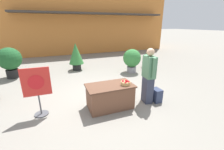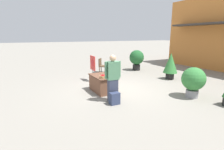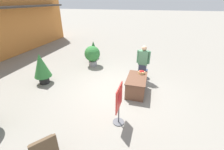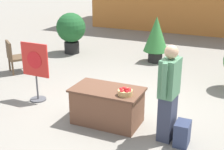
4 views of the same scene
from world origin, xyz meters
TOP-DOWN VIEW (x-y plane):
  - ground_plane at (0.00, 0.00)m, footprint 120.00×120.00m
  - display_table at (-0.03, -0.72)m, footprint 1.35×0.77m
  - apple_basket at (0.39, -0.87)m, footprint 0.27×0.27m
  - person_visitor at (1.17, -0.84)m, footprint 0.30×0.61m
  - backpack at (1.47, -0.93)m, footprint 0.24×0.34m
  - poster_board at (-1.91, -0.41)m, footprint 0.69×0.36m
  - patio_chair at (-3.65, 0.91)m, footprint 0.77×0.77m
  - potted_plant_far_right at (3.45, 2.52)m, footprint 0.59×0.59m
  - potted_plant_far_left at (-0.34, 3.51)m, footprint 0.76×0.76m
  - potted_plant_near_right at (2.22, 2.10)m, footprint 0.89×0.89m

SIDE VIEW (x-z plane):
  - ground_plane at x=0.00m, z-range 0.00..0.00m
  - backpack at x=1.47m, z-range 0.00..0.42m
  - display_table at x=-0.03m, z-range 0.00..0.71m
  - patio_chair at x=-3.65m, z-range 0.05..0.96m
  - potted_plant_far_right at x=3.45m, z-range 0.02..1.15m
  - potted_plant_near_right at x=2.22m, z-range 0.10..1.28m
  - poster_board at x=-1.91m, z-range 0.09..1.42m
  - apple_basket at x=0.39m, z-range 0.69..0.85m
  - potted_plant_far_left at x=-0.34m, z-range 0.11..1.54m
  - person_visitor at x=1.17m, z-range 0.02..1.72m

